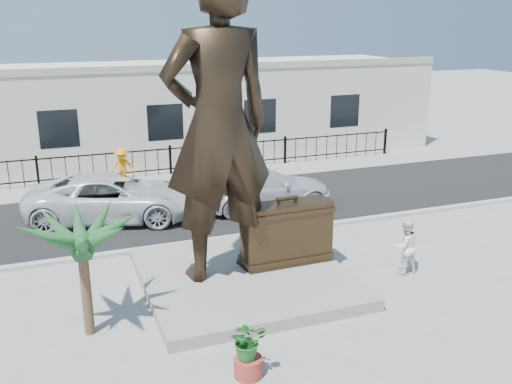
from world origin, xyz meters
The scene contains 16 objects.
ground centered at (0.00, 0.00, 0.00)m, with size 100.00×100.00×0.00m, color #9E9991.
street centered at (0.00, 8.00, 0.01)m, with size 40.00×7.00×0.01m, color black.
curb centered at (0.00, 4.50, 0.06)m, with size 40.00×0.25×0.12m, color #A5A399.
far_sidewalk centered at (0.00, 12.00, 0.01)m, with size 40.00×2.50×0.02m, color #9E9991.
plinth centered at (-0.50, 1.50, 0.15)m, with size 5.20×5.20×0.30m, color gray.
fence centered at (0.00, 12.80, 0.60)m, with size 22.00×0.10×1.20m, color black.
building centered at (0.00, 17.00, 2.20)m, with size 28.00×7.00×4.40m, color silver.
statue centered at (-1.09, 1.69, 4.17)m, with size 2.82×1.85×7.74m, color black.
suitcase centered at (0.76, 1.70, 1.15)m, with size 2.41×0.77×1.70m, color #342616.
tourist centered at (3.75, 0.56, 0.78)m, with size 0.76×0.59×1.57m, color white.
car_white centered at (-3.14, 7.67, 0.79)m, with size 2.60×5.64×1.57m, color silver.
car_silver centered at (2.19, 7.06, 0.74)m, with size 2.04×5.02×1.46m, color silver.
worker centered at (-2.21, 11.85, 0.78)m, with size 0.98×0.56×1.51m, color #F69C0C.
palm_tree centered at (-4.54, 0.35, 0.00)m, with size 1.80×1.80×3.20m, color #1B4B22, non-canonical shape.
planter centered at (-1.79, -2.36, 0.20)m, with size 0.56×0.56×0.40m, color #9D3529.
shrub centered at (-1.79, -2.36, 0.79)m, with size 0.70×0.61×0.78m, color #1E5E20.
Camera 1 is at (-4.99, -11.37, 6.72)m, focal length 40.00 mm.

